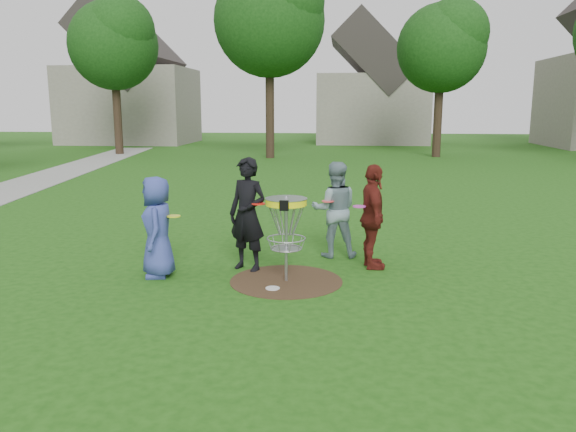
# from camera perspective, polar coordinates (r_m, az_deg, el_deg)

# --- Properties ---
(ground) EXTENTS (100.00, 100.00, 0.00)m
(ground) POSITION_cam_1_polar(r_m,az_deg,el_deg) (9.01, -0.18, -6.62)
(ground) COLOR #19470F
(ground) RESTS_ON ground
(dirt_patch) EXTENTS (1.80, 1.80, 0.01)m
(dirt_patch) POSITION_cam_1_polar(r_m,az_deg,el_deg) (9.01, -0.18, -6.60)
(dirt_patch) COLOR #47331E
(dirt_patch) RESTS_ON ground
(player_blue) EXTENTS (0.70, 0.91, 1.65)m
(player_blue) POSITION_cam_1_polar(r_m,az_deg,el_deg) (9.31, -13.13, -1.10)
(player_blue) COLOR #354292
(player_blue) RESTS_ON ground
(player_black) EXTENTS (0.83, 0.71, 1.91)m
(player_black) POSITION_cam_1_polar(r_m,az_deg,el_deg) (9.44, -4.13, 0.17)
(player_black) COLOR black
(player_black) RESTS_ON ground
(player_grey) EXTENTS (0.91, 0.73, 1.76)m
(player_grey) POSITION_cam_1_polar(r_m,az_deg,el_deg) (10.30, 4.76, 0.65)
(player_grey) COLOR gray
(player_grey) RESTS_ON ground
(player_maroon) EXTENTS (0.57, 1.10, 1.79)m
(player_maroon) POSITION_cam_1_polar(r_m,az_deg,el_deg) (9.63, 8.60, -0.09)
(player_maroon) COLOR #5D1B15
(player_maroon) RESTS_ON ground
(disc_on_grass) EXTENTS (0.22, 0.22, 0.02)m
(disc_on_grass) POSITION_cam_1_polar(r_m,az_deg,el_deg) (8.63, -1.57, -7.37)
(disc_on_grass) COLOR silver
(disc_on_grass) RESTS_ON ground
(disc_golf_basket) EXTENTS (0.66, 0.67, 1.38)m
(disc_golf_basket) POSITION_cam_1_polar(r_m,az_deg,el_deg) (8.75, -0.19, -0.25)
(disc_golf_basket) COLOR #9EA0A5
(disc_golf_basket) RESTS_ON ground
(held_discs) EXTENTS (3.19, 1.49, 0.18)m
(held_discs) POSITION_cam_1_polar(r_m,az_deg,el_deg) (9.38, -0.64, 0.96)
(held_discs) COLOR yellow
(held_discs) RESTS_ON ground
(tree_row) EXTENTS (51.20, 17.42, 9.90)m
(tree_row) POSITION_cam_1_polar(r_m,az_deg,el_deg) (29.42, 4.89, 17.83)
(tree_row) COLOR #38281C
(tree_row) RESTS_ON ground
(house_row) EXTENTS (44.50, 10.65, 11.62)m
(house_row) POSITION_cam_1_polar(r_m,az_deg,el_deg) (41.81, 11.15, 12.82)
(house_row) COLOR gray
(house_row) RESTS_ON ground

